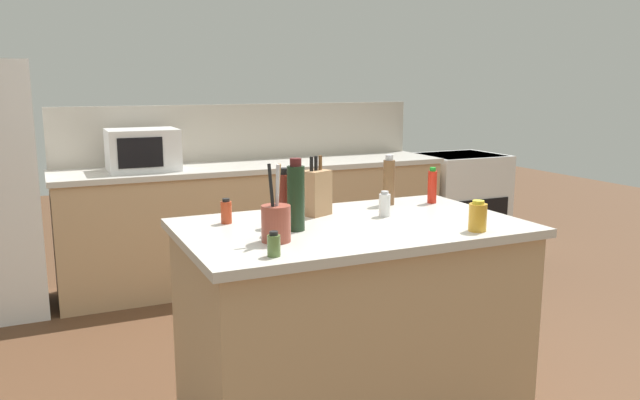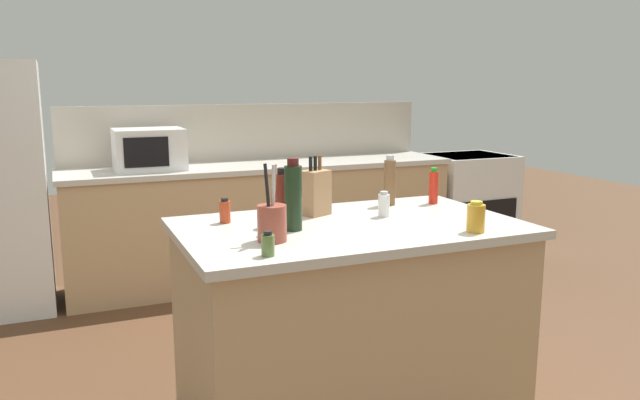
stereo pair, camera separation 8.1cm
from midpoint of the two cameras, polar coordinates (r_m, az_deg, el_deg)
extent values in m
cube|color=tan|center=(5.08, -6.07, -2.18)|extent=(3.07, 0.62, 0.90)
cube|color=beige|center=(4.99, -6.18, 3.08)|extent=(3.11, 0.66, 0.04)
cube|color=#B2A899|center=(5.27, -7.33, 6.19)|extent=(3.07, 0.03, 0.46)
cube|color=tan|center=(3.02, 2.03, -11.28)|extent=(1.50, 0.89, 0.90)
cube|color=beige|center=(2.87, 2.09, -2.56)|extent=(1.56, 0.95, 0.04)
cube|color=white|center=(5.98, 12.15, -0.29)|extent=(0.76, 0.64, 0.92)
cube|color=black|center=(5.76, 14.03, -1.97)|extent=(0.61, 0.01, 0.41)
cube|color=black|center=(5.92, 12.32, 3.99)|extent=(0.68, 0.58, 0.02)
cube|color=white|center=(4.77, -16.38, 4.43)|extent=(0.50, 0.38, 0.30)
cube|color=black|center=(4.57, -16.58, 4.17)|extent=(0.31, 0.01, 0.21)
cube|color=#A87C54|center=(3.03, -1.14, 0.66)|extent=(0.16, 0.15, 0.22)
cylinder|color=black|center=(2.99, -1.57, 3.32)|extent=(0.02, 0.02, 0.07)
cylinder|color=black|center=(3.01, -1.15, 3.38)|extent=(0.02, 0.02, 0.07)
cylinder|color=brown|center=(3.03, -0.74, 3.44)|extent=(0.02, 0.02, 0.07)
cylinder|color=brown|center=(2.54, -4.96, -2.16)|extent=(0.12, 0.12, 0.15)
cylinder|color=olive|center=(2.53, -4.77, 1.34)|extent=(0.01, 0.05, 0.18)
cylinder|color=black|center=(2.51, -5.43, 1.27)|extent=(0.01, 0.05, 0.18)
cylinder|color=#B2B2B7|center=(2.50, -4.85, 1.24)|extent=(0.01, 0.03, 0.18)
cylinder|color=#567038|center=(2.34, -5.24, -4.19)|extent=(0.05, 0.05, 0.08)
cylinder|color=black|center=(2.33, -5.26, -3.06)|extent=(0.03, 0.03, 0.02)
cylinder|color=red|center=(3.39, 9.54, 1.17)|extent=(0.05, 0.05, 0.17)
cylinder|color=green|center=(3.37, 9.59, 2.79)|extent=(0.03, 0.03, 0.02)
cylinder|color=#B73D1E|center=(2.90, -9.36, -1.14)|extent=(0.05, 0.05, 0.10)
cylinder|color=black|center=(2.89, -9.40, -0.01)|extent=(0.03, 0.03, 0.02)
cylinder|color=gold|center=(2.79, 13.41, -1.56)|extent=(0.08, 0.08, 0.12)
cylinder|color=gold|center=(2.78, 13.47, -0.19)|extent=(0.05, 0.05, 0.02)
cylinder|color=black|center=(2.71, -3.08, 0.14)|extent=(0.08, 0.08, 0.28)
cylinder|color=#4C1919|center=(2.69, -3.11, 3.47)|extent=(0.05, 0.05, 0.03)
cylinder|color=maroon|center=(2.82, -4.08, 0.02)|extent=(0.07, 0.07, 0.23)
cylinder|color=black|center=(2.80, -4.11, 2.65)|extent=(0.05, 0.05, 0.03)
cylinder|color=silver|center=(3.02, 5.16, -0.48)|extent=(0.06, 0.06, 0.11)
cylinder|color=#B2B2B7|center=(3.01, 5.18, 0.68)|extent=(0.04, 0.04, 0.02)
cylinder|color=brown|center=(3.31, 5.61, 1.60)|extent=(0.06, 0.06, 0.24)
cylinder|color=#B2B2B7|center=(3.29, 5.65, 3.88)|extent=(0.04, 0.04, 0.03)
camera|label=1|loc=(0.04, -90.74, -0.14)|focal=35.00mm
camera|label=2|loc=(0.04, 89.26, 0.14)|focal=35.00mm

